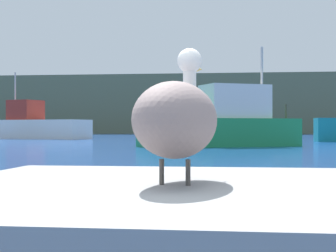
% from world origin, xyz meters
% --- Properties ---
extents(hillside_backdrop, '(140.00, 11.10, 7.62)m').
position_xyz_m(hillside_backdrop, '(0.00, 72.27, 3.81)').
color(hillside_backdrop, '#5B664C').
rests_on(hillside_backdrop, ground).
extents(pier_dock, '(3.05, 3.02, 0.57)m').
position_xyz_m(pier_dock, '(0.42, 0.04, 0.29)').
color(pier_dock, '#959595').
rests_on(pier_dock, ground).
extents(pelican, '(0.59, 1.42, 0.88)m').
position_xyz_m(pelican, '(0.42, 0.06, 0.97)').
color(pelican, gray).
rests_on(pelican, pier_dock).
extents(fishing_boat_green, '(7.69, 5.45, 4.75)m').
position_xyz_m(fishing_boat_green, '(0.12, 23.01, 1.05)').
color(fishing_boat_green, '#1E8C4C').
rests_on(fishing_boat_green, ground).
extents(fishing_boat_white, '(8.36, 5.04, 5.17)m').
position_xyz_m(fishing_boat_white, '(-14.53, 38.09, 1.00)').
color(fishing_boat_white, white).
rests_on(fishing_boat_white, ground).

